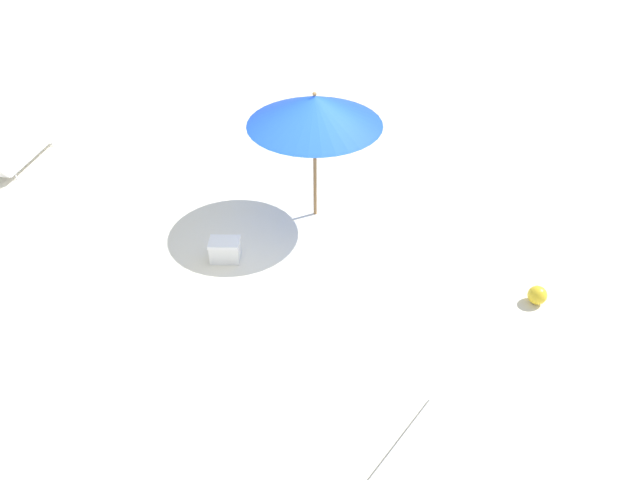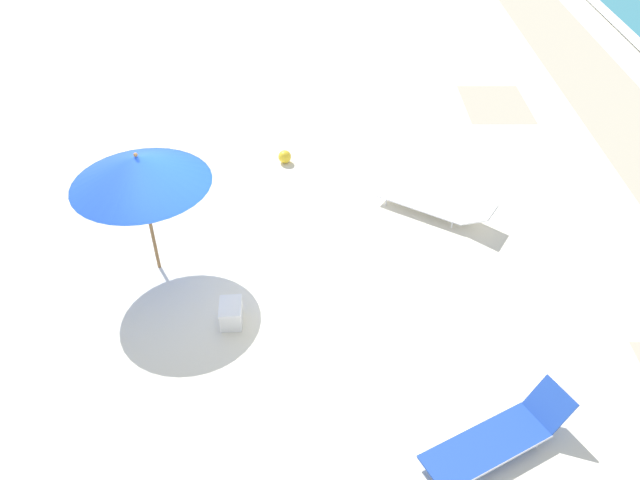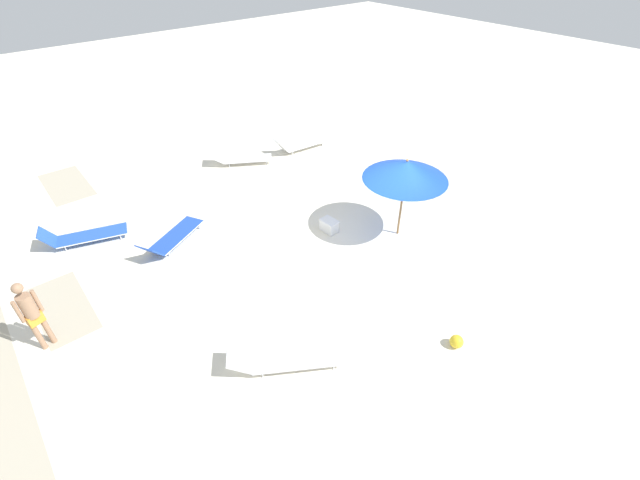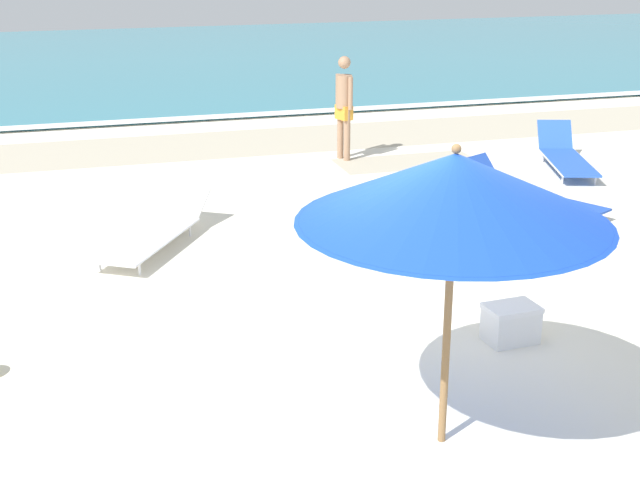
{
  "view_description": "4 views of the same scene",
  "coord_description": "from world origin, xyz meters",
  "px_view_note": "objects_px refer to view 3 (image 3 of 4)",
  "views": [
    {
      "loc": [
        -1.14,
        8.18,
        6.41
      ],
      "look_at": [
        -0.5,
        0.79,
        0.88
      ],
      "focal_mm": 35.0,
      "sensor_mm": 36.0,
      "label": 1
    },
    {
      "loc": [
        8.16,
        1.7,
        7.36
      ],
      "look_at": [
        -0.16,
        1.7,
        0.69
      ],
      "focal_mm": 35.0,
      "sensor_mm": 36.0,
      "label": 2
    },
    {
      "loc": [
        -6.49,
        6.9,
        7.34
      ],
      "look_at": [
        -0.11,
        1.62,
        1.03
      ],
      "focal_mm": 24.0,
      "sensor_mm": 36.0,
      "label": 3
    },
    {
      "loc": [
        -2.85,
        -6.69,
        3.76
      ],
      "look_at": [
        -0.5,
        1.33,
        0.84
      ],
      "focal_mm": 50.0,
      "sensor_mm": 36.0,
      "label": 4
    }
  ],
  "objects_px": {
    "beach_ball": "(457,342)",
    "sun_lounger_mid_beach_solo": "(286,358)",
    "sun_lounger_near_water_left": "(171,238)",
    "cooler_box": "(329,226)",
    "beachgoer_wading_adult": "(31,312)",
    "sun_lounger_under_umbrella": "(299,144)",
    "sun_lounger_beside_umbrella": "(241,158)",
    "sun_lounger_near_water_right": "(84,235)",
    "beach_umbrella": "(406,170)"
  },
  "relations": [
    {
      "from": "sun_lounger_under_umbrella",
      "to": "sun_lounger_near_water_right",
      "type": "relative_size",
      "value": 0.98
    },
    {
      "from": "sun_lounger_under_umbrella",
      "to": "beachgoer_wading_adult",
      "type": "bearing_deg",
      "value": 117.73
    },
    {
      "from": "beach_ball",
      "to": "sun_lounger_mid_beach_solo",
      "type": "bearing_deg",
      "value": 57.72
    },
    {
      "from": "sun_lounger_beside_umbrella",
      "to": "sun_lounger_near_water_right",
      "type": "bearing_deg",
      "value": 133.93
    },
    {
      "from": "sun_lounger_under_umbrella",
      "to": "sun_lounger_mid_beach_solo",
      "type": "bearing_deg",
      "value": 145.85
    },
    {
      "from": "sun_lounger_mid_beach_solo",
      "to": "sun_lounger_under_umbrella",
      "type": "bearing_deg",
      "value": -6.81
    },
    {
      "from": "sun_lounger_near_water_left",
      "to": "sun_lounger_mid_beach_solo",
      "type": "height_order",
      "value": "sun_lounger_near_water_left"
    },
    {
      "from": "sun_lounger_near_water_left",
      "to": "sun_lounger_under_umbrella",
      "type": "bearing_deg",
      "value": -96.29
    },
    {
      "from": "beach_ball",
      "to": "beach_umbrella",
      "type": "bearing_deg",
      "value": -30.53
    },
    {
      "from": "sun_lounger_near_water_left",
      "to": "beachgoer_wading_adult",
      "type": "relative_size",
      "value": 1.22
    },
    {
      "from": "beach_umbrella",
      "to": "sun_lounger_beside_umbrella",
      "type": "xyz_separation_m",
      "value": [
        6.64,
        1.18,
        -1.83
      ]
    },
    {
      "from": "beachgoer_wading_adult",
      "to": "sun_lounger_mid_beach_solo",
      "type": "bearing_deg",
      "value": 117.71
    },
    {
      "from": "beachgoer_wading_adult",
      "to": "beach_ball",
      "type": "relative_size",
      "value": 6.09
    },
    {
      "from": "sun_lounger_under_umbrella",
      "to": "sun_lounger_near_water_right",
      "type": "xyz_separation_m",
      "value": [
        -0.89,
        8.26,
        0.0
      ]
    },
    {
      "from": "sun_lounger_near_water_right",
      "to": "sun_lounger_mid_beach_solo",
      "type": "height_order",
      "value": "sun_lounger_near_water_right"
    },
    {
      "from": "sun_lounger_near_water_right",
      "to": "sun_lounger_mid_beach_solo",
      "type": "relative_size",
      "value": 0.98
    },
    {
      "from": "sun_lounger_under_umbrella",
      "to": "cooler_box",
      "type": "xyz_separation_m",
      "value": [
        -4.86,
        2.63,
        -0.03
      ]
    },
    {
      "from": "sun_lounger_mid_beach_solo",
      "to": "cooler_box",
      "type": "xyz_separation_m",
      "value": [
        2.97,
        -3.71,
        -0.02
      ]
    },
    {
      "from": "sun_lounger_near_water_left",
      "to": "beach_ball",
      "type": "xyz_separation_m",
      "value": [
        -7.2,
        -3.14,
        -0.07
      ]
    },
    {
      "from": "beach_umbrella",
      "to": "sun_lounger_near_water_left",
      "type": "height_order",
      "value": "beach_umbrella"
    },
    {
      "from": "sun_lounger_beside_umbrella",
      "to": "sun_lounger_mid_beach_solo",
      "type": "xyz_separation_m",
      "value": [
        -8.25,
        3.98,
        -0.0
      ]
    },
    {
      "from": "sun_lounger_under_umbrella",
      "to": "sun_lounger_mid_beach_solo",
      "type": "distance_m",
      "value": 10.07
    },
    {
      "from": "beach_umbrella",
      "to": "sun_lounger_under_umbrella",
      "type": "height_order",
      "value": "beach_umbrella"
    },
    {
      "from": "beach_umbrella",
      "to": "sun_lounger_under_umbrella",
      "type": "xyz_separation_m",
      "value": [
        6.21,
        -1.18,
        -1.81
      ]
    },
    {
      "from": "sun_lounger_beside_umbrella",
      "to": "beach_ball",
      "type": "relative_size",
      "value": 7.62
    },
    {
      "from": "sun_lounger_near_water_right",
      "to": "beachgoer_wading_adult",
      "type": "relative_size",
      "value": 1.26
    },
    {
      "from": "sun_lounger_near_water_right",
      "to": "cooler_box",
      "type": "relative_size",
      "value": 4.27
    },
    {
      "from": "sun_lounger_under_umbrella",
      "to": "sun_lounger_near_water_left",
      "type": "height_order",
      "value": "sun_lounger_under_umbrella"
    },
    {
      "from": "sun_lounger_mid_beach_solo",
      "to": "beach_umbrella",
      "type": "bearing_deg",
      "value": -40.4
    },
    {
      "from": "beach_ball",
      "to": "beachgoer_wading_adult",
      "type": "bearing_deg",
      "value": 50.15
    },
    {
      "from": "sun_lounger_near_water_right",
      "to": "sun_lounger_beside_umbrella",
      "type": "bearing_deg",
      "value": -59.76
    },
    {
      "from": "sun_lounger_near_water_left",
      "to": "cooler_box",
      "type": "xyz_separation_m",
      "value": [
        -2.3,
        -3.79,
        -0.03
      ]
    },
    {
      "from": "sun_lounger_near_water_left",
      "to": "sun_lounger_mid_beach_solo",
      "type": "bearing_deg",
      "value": 152.83
    },
    {
      "from": "beach_umbrella",
      "to": "sun_lounger_mid_beach_solo",
      "type": "relative_size",
      "value": 1.04
    },
    {
      "from": "beach_umbrella",
      "to": "sun_lounger_beside_umbrella",
      "type": "bearing_deg",
      "value": 10.09
    },
    {
      "from": "sun_lounger_mid_beach_solo",
      "to": "beach_ball",
      "type": "relative_size",
      "value": 7.85
    },
    {
      "from": "sun_lounger_beside_umbrella",
      "to": "sun_lounger_under_umbrella",
      "type": "bearing_deg",
      "value": -68.89
    },
    {
      "from": "beachgoer_wading_adult",
      "to": "sun_lounger_under_umbrella",
      "type": "bearing_deg",
      "value": -174.23
    },
    {
      "from": "beach_umbrella",
      "to": "sun_lounger_mid_beach_solo",
      "type": "distance_m",
      "value": 5.7
    },
    {
      "from": "sun_lounger_under_umbrella",
      "to": "sun_lounger_near_water_right",
      "type": "height_order",
      "value": "sun_lounger_near_water_right"
    },
    {
      "from": "sun_lounger_near_water_left",
      "to": "sun_lounger_near_water_right",
      "type": "distance_m",
      "value": 2.49
    },
    {
      "from": "sun_lounger_beside_umbrella",
      "to": "beach_ball",
      "type": "distance_m",
      "value": 10.23
    },
    {
      "from": "beach_ball",
      "to": "cooler_box",
      "type": "distance_m",
      "value": 4.94
    },
    {
      "from": "beach_umbrella",
      "to": "sun_lounger_under_umbrella",
      "type": "distance_m",
      "value": 6.58
    },
    {
      "from": "beach_umbrella",
      "to": "sun_lounger_near_water_right",
      "type": "relative_size",
      "value": 1.06
    },
    {
      "from": "beach_umbrella",
      "to": "sun_lounger_near_water_left",
      "type": "xyz_separation_m",
      "value": [
        3.65,
        5.24,
        -1.81
      ]
    },
    {
      "from": "sun_lounger_beside_umbrella",
      "to": "sun_lounger_near_water_left",
      "type": "relative_size",
      "value": 1.02
    },
    {
      "from": "sun_lounger_near_water_left",
      "to": "sun_lounger_beside_umbrella",
      "type": "bearing_deg",
      "value": -81.65
    },
    {
      "from": "sun_lounger_near_water_right",
      "to": "cooler_box",
      "type": "distance_m",
      "value": 6.89
    },
    {
      "from": "beachgoer_wading_adult",
      "to": "beach_ball",
      "type": "height_order",
      "value": "beachgoer_wading_adult"
    }
  ]
}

